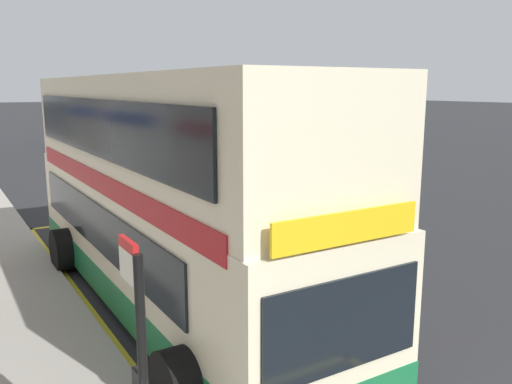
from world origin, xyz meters
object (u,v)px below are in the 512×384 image
at_px(double_decker_bus, 165,200).
at_px(parked_car_white_ahead, 169,150).
at_px(parked_car_navy_distant, 73,133).
at_px(parked_car_grey_across, 128,140).
at_px(bus_stop_sign, 140,364).

height_order(double_decker_bus, parked_car_white_ahead, double_decker_bus).
height_order(parked_car_navy_distant, parked_car_grey_across, same).
bearing_deg(parked_car_white_ahead, parked_car_navy_distant, 100.96).
xyz_separation_m(double_decker_bus, bus_stop_sign, (-2.31, -5.16, -0.33)).
bearing_deg(parked_car_navy_distant, double_decker_bus, -101.58).
xyz_separation_m(double_decker_bus, parked_car_grey_across, (7.28, 24.66, -1.26)).
relative_size(double_decker_bus, parked_car_white_ahead, 2.52).
xyz_separation_m(parked_car_white_ahead, parked_car_navy_distant, (-2.10, 13.52, 0.00)).
bearing_deg(parked_car_grey_across, bus_stop_sign, -110.40).
height_order(bus_stop_sign, parked_car_white_ahead, bus_stop_sign).
relative_size(parked_car_white_ahead, parked_car_navy_distant, 1.00).
xyz_separation_m(double_decker_bus, parked_car_white_ahead, (7.43, 18.10, -1.26)).
xyz_separation_m(bus_stop_sign, parked_car_white_ahead, (9.74, 23.25, -0.94)).
bearing_deg(parked_car_navy_distant, parked_car_white_ahead, -83.18).
bearing_deg(double_decker_bus, parked_car_navy_distant, 80.45).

